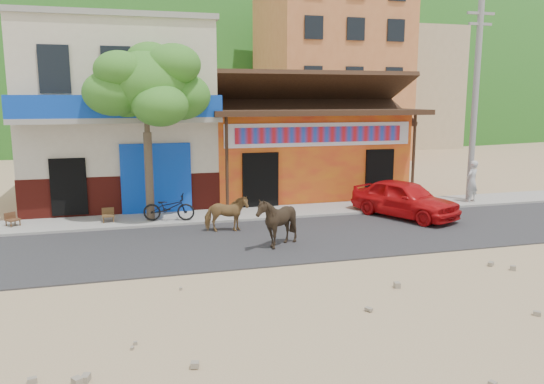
{
  "coord_description": "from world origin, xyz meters",
  "views": [
    {
      "loc": [
        -5.33,
        -12.46,
        4.28
      ],
      "look_at": [
        -1.04,
        3.0,
        1.4
      ],
      "focal_mm": 35.0,
      "sensor_mm": 36.0,
      "label": 1
    }
  ],
  "objects_px": {
    "utility_pole": "(475,101)",
    "cafe_chair_right": "(12,214)",
    "cow_dark": "(277,222)",
    "tree": "(147,132)",
    "cafe_chair_left": "(108,209)",
    "scooter": "(169,208)",
    "cow_tan": "(226,214)",
    "pedestrian": "(472,181)",
    "red_car": "(404,199)"
  },
  "relations": [
    {
      "from": "utility_pole",
      "to": "red_car",
      "type": "relative_size",
      "value": 2.02
    },
    {
      "from": "red_car",
      "to": "cafe_chair_left",
      "type": "relative_size",
      "value": 4.62
    },
    {
      "from": "utility_pole",
      "to": "pedestrian",
      "type": "height_order",
      "value": "utility_pole"
    },
    {
      "from": "red_car",
      "to": "pedestrian",
      "type": "relative_size",
      "value": 2.37
    },
    {
      "from": "utility_pole",
      "to": "cafe_chair_left",
      "type": "height_order",
      "value": "utility_pole"
    },
    {
      "from": "cow_dark",
      "to": "pedestrian",
      "type": "height_order",
      "value": "pedestrian"
    },
    {
      "from": "cow_dark",
      "to": "cafe_chair_left",
      "type": "xyz_separation_m",
      "value": [
        -4.73,
        4.2,
        -0.24
      ]
    },
    {
      "from": "scooter",
      "to": "pedestrian",
      "type": "relative_size",
      "value": 1.04
    },
    {
      "from": "red_car",
      "to": "cafe_chair_right",
      "type": "relative_size",
      "value": 4.9
    },
    {
      "from": "red_car",
      "to": "pedestrian",
      "type": "xyz_separation_m",
      "value": [
        3.81,
        1.44,
        0.24
      ]
    },
    {
      "from": "utility_pole",
      "to": "cow_dark",
      "type": "relative_size",
      "value": 5.37
    },
    {
      "from": "cow_tan",
      "to": "pedestrian",
      "type": "xyz_separation_m",
      "value": [
        10.33,
        1.8,
        0.33
      ]
    },
    {
      "from": "tree",
      "to": "cafe_chair_left",
      "type": "height_order",
      "value": "tree"
    },
    {
      "from": "cow_tan",
      "to": "scooter",
      "type": "distance_m",
      "value": 2.38
    },
    {
      "from": "scooter",
      "to": "cafe_chair_right",
      "type": "height_order",
      "value": "scooter"
    },
    {
      "from": "cow_dark",
      "to": "cafe_chair_right",
      "type": "xyz_separation_m",
      "value": [
        -7.73,
        4.44,
        -0.26
      ]
    },
    {
      "from": "pedestrian",
      "to": "cafe_chair_right",
      "type": "height_order",
      "value": "pedestrian"
    },
    {
      "from": "utility_pole",
      "to": "scooter",
      "type": "bearing_deg",
      "value": -177.57
    },
    {
      "from": "pedestrian",
      "to": "tree",
      "type": "bearing_deg",
      "value": -24.21
    },
    {
      "from": "tree",
      "to": "scooter",
      "type": "relative_size",
      "value": 3.46
    },
    {
      "from": "tree",
      "to": "cow_tan",
      "type": "distance_m",
      "value": 3.93
    },
    {
      "from": "cow_tan",
      "to": "scooter",
      "type": "bearing_deg",
      "value": 50.79
    },
    {
      "from": "pedestrian",
      "to": "cafe_chair_left",
      "type": "bearing_deg",
      "value": -24.35
    },
    {
      "from": "tree",
      "to": "cafe_chair_right",
      "type": "relative_size",
      "value": 7.44
    },
    {
      "from": "tree",
      "to": "utility_pole",
      "type": "xyz_separation_m",
      "value": [
        12.8,
        0.2,
        1.0
      ]
    },
    {
      "from": "cow_dark",
      "to": "tree",
      "type": "bearing_deg",
      "value": -134.35
    },
    {
      "from": "cow_dark",
      "to": "scooter",
      "type": "distance_m",
      "value": 4.71
    },
    {
      "from": "tree",
      "to": "cow_dark",
      "type": "xyz_separation_m",
      "value": [
        3.33,
        -4.15,
        -2.33
      ]
    },
    {
      "from": "red_car",
      "to": "cow_dark",
      "type": "bearing_deg",
      "value": 179.01
    },
    {
      "from": "utility_pole",
      "to": "tree",
      "type": "bearing_deg",
      "value": -179.1
    },
    {
      "from": "cow_tan",
      "to": "cafe_chair_left",
      "type": "distance_m",
      "value": 4.21
    },
    {
      "from": "tree",
      "to": "scooter",
      "type": "distance_m",
      "value": 2.63
    },
    {
      "from": "cafe_chair_left",
      "to": "scooter",
      "type": "bearing_deg",
      "value": -13.82
    },
    {
      "from": "cow_dark",
      "to": "utility_pole",
      "type": "bearing_deg",
      "value": 121.53
    },
    {
      "from": "scooter",
      "to": "pedestrian",
      "type": "xyz_separation_m",
      "value": [
        12.0,
        0.1,
        0.38
      ]
    },
    {
      "from": "utility_pole",
      "to": "cafe_chair_right",
      "type": "bearing_deg",
      "value": 179.68
    },
    {
      "from": "cafe_chair_left",
      "to": "pedestrian",
      "type": "bearing_deg",
      "value": -4.31
    },
    {
      "from": "scooter",
      "to": "cafe_chair_right",
      "type": "distance_m",
      "value": 5.04
    },
    {
      "from": "red_car",
      "to": "scooter",
      "type": "bearing_deg",
      "value": 145.2
    },
    {
      "from": "cow_dark",
      "to": "red_car",
      "type": "distance_m",
      "value": 6.0
    },
    {
      "from": "cow_dark",
      "to": "red_car",
      "type": "bearing_deg",
      "value": 121.41
    },
    {
      "from": "tree",
      "to": "cafe_chair_right",
      "type": "bearing_deg",
      "value": 176.15
    },
    {
      "from": "cow_tan",
      "to": "scooter",
      "type": "relative_size",
      "value": 0.79
    },
    {
      "from": "scooter",
      "to": "pedestrian",
      "type": "bearing_deg",
      "value": -76.92
    },
    {
      "from": "cafe_chair_right",
      "to": "cafe_chair_left",
      "type": "bearing_deg",
      "value": -44.18
    },
    {
      "from": "utility_pole",
      "to": "cafe_chair_right",
      "type": "relative_size",
      "value": 9.92
    },
    {
      "from": "utility_pole",
      "to": "cow_tan",
      "type": "distance_m",
      "value": 11.32
    },
    {
      "from": "pedestrian",
      "to": "cafe_chair_left",
      "type": "height_order",
      "value": "pedestrian"
    },
    {
      "from": "scooter",
      "to": "pedestrian",
      "type": "height_order",
      "value": "pedestrian"
    },
    {
      "from": "utility_pole",
      "to": "pedestrian",
      "type": "relative_size",
      "value": 4.79
    }
  ]
}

